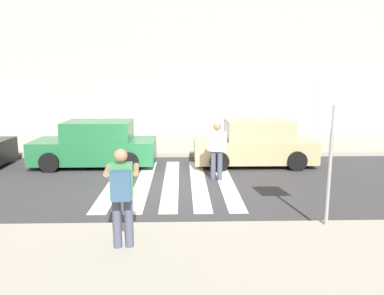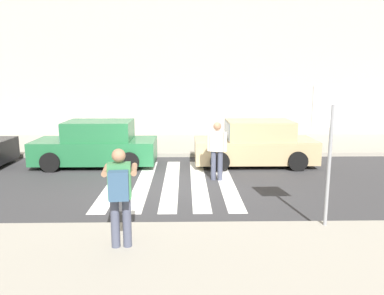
{
  "view_description": "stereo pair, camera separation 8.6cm",
  "coord_description": "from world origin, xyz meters",
  "px_view_note": "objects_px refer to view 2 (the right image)",
  "views": [
    {
      "loc": [
        0.32,
        -10.35,
        3.04
      ],
      "look_at": [
        0.6,
        -0.2,
        1.1
      ],
      "focal_mm": 35.0,
      "sensor_mm": 36.0,
      "label": 1
    },
    {
      "loc": [
        0.41,
        -10.35,
        3.04
      ],
      "look_at": [
        0.6,
        -0.2,
        1.1
      ],
      "focal_mm": 35.0,
      "sensor_mm": 36.0,
      "label": 2
    }
  ],
  "objects_px": {
    "parked_car_green": "(97,145)",
    "parked_car_tan": "(256,144)",
    "stop_sign": "(331,126)",
    "pedestrian_crossing": "(217,148)",
    "photographer_with_backpack": "(120,190)"
  },
  "relations": [
    {
      "from": "pedestrian_crossing",
      "to": "parked_car_tan",
      "type": "height_order",
      "value": "pedestrian_crossing"
    },
    {
      "from": "photographer_with_backpack",
      "to": "pedestrian_crossing",
      "type": "distance_m",
      "value": 5.13
    },
    {
      "from": "pedestrian_crossing",
      "to": "photographer_with_backpack",
      "type": "bearing_deg",
      "value": -113.39
    },
    {
      "from": "stop_sign",
      "to": "pedestrian_crossing",
      "type": "distance_m",
      "value": 4.36
    },
    {
      "from": "stop_sign",
      "to": "pedestrian_crossing",
      "type": "xyz_separation_m",
      "value": [
        -1.83,
        3.79,
        -1.15
      ]
    },
    {
      "from": "parked_car_green",
      "to": "parked_car_tan",
      "type": "xyz_separation_m",
      "value": [
        5.47,
        0.0,
        0.0
      ]
    },
    {
      "from": "parked_car_green",
      "to": "parked_car_tan",
      "type": "distance_m",
      "value": 5.47
    },
    {
      "from": "stop_sign",
      "to": "parked_car_green",
      "type": "distance_m",
      "value": 8.24
    },
    {
      "from": "pedestrian_crossing",
      "to": "parked_car_green",
      "type": "bearing_deg",
      "value": 154.31
    },
    {
      "from": "parked_car_green",
      "to": "parked_car_tan",
      "type": "height_order",
      "value": "same"
    },
    {
      "from": "parked_car_green",
      "to": "parked_car_tan",
      "type": "bearing_deg",
      "value": 0.0
    },
    {
      "from": "pedestrian_crossing",
      "to": "parked_car_tan",
      "type": "bearing_deg",
      "value": 51.78
    },
    {
      "from": "stop_sign",
      "to": "photographer_with_backpack",
      "type": "bearing_deg",
      "value": -166.66
    },
    {
      "from": "stop_sign",
      "to": "parked_car_green",
      "type": "relative_size",
      "value": 0.66
    },
    {
      "from": "stop_sign",
      "to": "pedestrian_crossing",
      "type": "height_order",
      "value": "stop_sign"
    }
  ]
}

